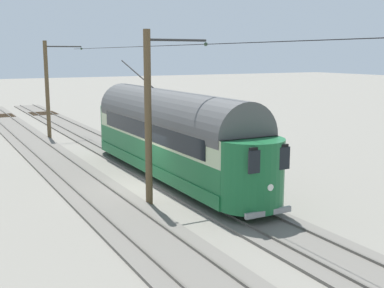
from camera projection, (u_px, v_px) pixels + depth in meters
The scene contains 7 objects.
ground_plane at pixel (140, 189), 22.30m from camera, with size 220.00×220.00×0.00m, color gray.
track_streetcar_siding at pixel (178, 181), 23.52m from camera, with size 2.80×80.00×0.18m.
track_adjacent_siding at pixel (94, 192), 21.61m from camera, with size 2.80×80.00×0.18m.
vintage_streetcar at pixel (171, 133), 23.76m from camera, with size 2.65×15.86×5.48m.
catenary_pole_foreground at pixel (48, 88), 35.24m from camera, with size 2.82×0.28×6.94m.
catenary_pole_mid_near at pixel (150, 115), 19.43m from camera, with size 2.82×0.28×6.94m.
overhead_wire_run at pixel (364, 38), 12.84m from camera, with size 2.61×58.72×0.18m.
Camera 1 is at (8.13, 20.13, 5.98)m, focal length 46.23 mm.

